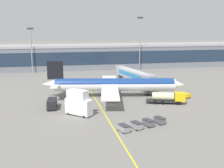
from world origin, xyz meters
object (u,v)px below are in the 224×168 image
object	(u,v)px
pushback_tug	(184,95)
catering_lift	(78,103)
baggage_cart_1	(136,125)
baggage_cart_0	(124,128)
lavatory_truck	(52,103)
baggage_cart_2	(148,123)
fuel_tanker	(168,98)
main_airliner	(114,85)
baggage_cart_3	(160,120)

from	to	relation	value
pushback_tug	catering_lift	world-z (taller)	catering_lift
baggage_cart_1	baggage_cart_0	bearing A→B (deg)	-160.20
lavatory_truck	baggage_cart_2	xyz separation A→B (m)	(20.79, -18.14, -0.64)
fuel_tanker	pushback_tug	size ratio (longest dim) A/B	2.50
main_airliner	baggage_cart_1	world-z (taller)	main_airliner
baggage_cart_1	baggage_cart_3	size ratio (longest dim) A/B	1.00
pushback_tug	baggage_cart_1	world-z (taller)	baggage_cart_1
main_airliner	catering_lift	size ratio (longest dim) A/B	6.53
lavatory_truck	catering_lift	distance (m)	9.84
baggage_cart_3	baggage_cart_0	bearing A→B (deg)	-160.20
baggage_cart_3	catering_lift	bearing A→B (deg)	150.40
lavatory_truck	baggage_cart_1	size ratio (longest dim) A/B	1.97
lavatory_truck	baggage_cart_2	size ratio (longest dim) A/B	1.97
catering_lift	baggage_cart_3	bearing A→B (deg)	-29.60
catering_lift	baggage_cart_1	xyz separation A→B (m)	(11.30, -12.01, -2.28)
main_airliner	pushback_tug	bearing A→B (deg)	-13.58
baggage_cart_0	baggage_cart_2	bearing A→B (deg)	19.80
pushback_tug	fuel_tanker	bearing A→B (deg)	-143.44
main_airliner	baggage_cart_3	distance (m)	26.77
lavatory_truck	baggage_cart_1	world-z (taller)	lavatory_truck
fuel_tanker	baggage_cart_0	distance (m)	25.56
fuel_tanker	catering_lift	size ratio (longest dim) A/B	1.64
pushback_tug	baggage_cart_3	size ratio (longest dim) A/B	1.46
catering_lift	baggage_cart_1	size ratio (longest dim) A/B	2.23
pushback_tug	baggage_cart_1	xyz separation A→B (m)	(-21.74, -23.18, -0.07)
fuel_tanker	baggage_cart_3	distance (m)	17.62
lavatory_truck	catering_lift	world-z (taller)	catering_lift
main_airliner	baggage_cart_2	bearing A→B (deg)	-85.31
catering_lift	baggage_cart_0	bearing A→B (deg)	-57.65
catering_lift	baggage_cart_2	world-z (taller)	catering_lift
lavatory_truck	baggage_cart_3	bearing A→B (deg)	-35.64
lavatory_truck	baggage_cart_0	bearing A→B (deg)	-53.98
baggage_cart_3	baggage_cart_2	bearing A→B (deg)	-160.20
baggage_cart_0	baggage_cart_2	distance (m)	6.40
catering_lift	baggage_cart_3	size ratio (longest dim) A/B	2.23
pushback_tug	baggage_cart_3	world-z (taller)	baggage_cart_3
baggage_cart_0	baggage_cart_2	size ratio (longest dim) A/B	1.00
fuel_tanker	baggage_cart_1	xyz separation A→B (m)	(-14.32, -17.68, -0.96)
baggage_cart_1	baggage_cart_2	bearing A→B (deg)	19.80
baggage_cart_1	lavatory_truck	bearing A→B (deg)	132.75
baggage_cart_0	baggage_cart_1	bearing A→B (deg)	19.80
pushback_tug	baggage_cart_2	xyz separation A→B (m)	(-18.73, -22.10, -0.07)
catering_lift	pushback_tug	bearing A→B (deg)	18.69
baggage_cart_1	catering_lift	bearing A→B (deg)	133.27
baggage_cart_1	baggage_cart_3	distance (m)	6.40
main_airliner	catering_lift	xyz separation A→B (m)	(-12.09, -16.24, -0.78)
baggage_cart_2	catering_lift	bearing A→B (deg)	142.65
fuel_tanker	baggage_cart_1	world-z (taller)	fuel_tanker
catering_lift	baggage_cart_0	size ratio (longest dim) A/B	2.23
main_airliner	baggage_cart_2	xyz separation A→B (m)	(2.23, -27.16, -3.06)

